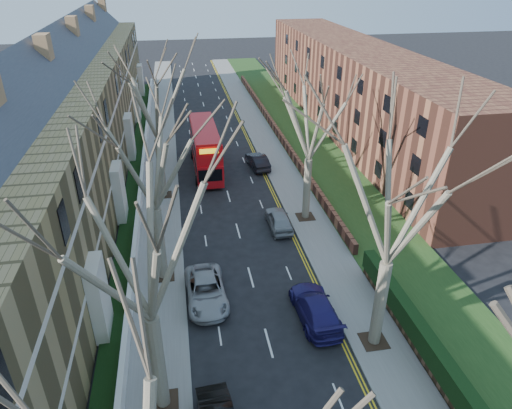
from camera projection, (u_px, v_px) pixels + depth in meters
pavement_left at (161, 151)px, 50.22m from camera, size 3.00×102.00×0.12m
pavement_right at (268, 144)px, 52.07m from camera, size 3.00×102.00×0.12m
terrace_left at (65, 131)px, 39.51m from camera, size 9.70×78.00×13.60m
flats_right at (355, 88)px, 54.98m from camera, size 13.97×54.00×10.00m
front_wall_left at (142, 178)px, 42.76m from camera, size 0.30×78.00×1.00m
grass_verge_right at (306, 141)px, 52.72m from camera, size 6.00×102.00×0.06m
tree_left_mid at (140, 234)px, 17.15m from camera, size 10.50×10.50×14.71m
tree_left_far at (148, 147)px, 25.97m from camera, size 10.15×10.15×14.22m
tree_left_dist at (152, 89)px, 36.23m from camera, size 10.50×10.50×14.71m
tree_right_mid at (399, 187)px, 20.65m from camera, size 10.50×10.50×14.71m
tree_right_far at (312, 107)px, 32.94m from camera, size 10.15×10.15×14.22m
double_decker_bus at (205, 150)px, 44.93m from camera, size 2.76×10.46×4.38m
car_left_far at (206, 291)px, 27.99m from camera, size 2.55×5.26×1.44m
car_right_near at (315, 308)px, 26.56m from camera, size 2.28×5.27×1.51m
car_right_mid at (279, 219)px, 35.70m from camera, size 1.69×4.18×1.42m
car_right_far at (258, 161)px, 46.07m from camera, size 2.03×4.50×1.43m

